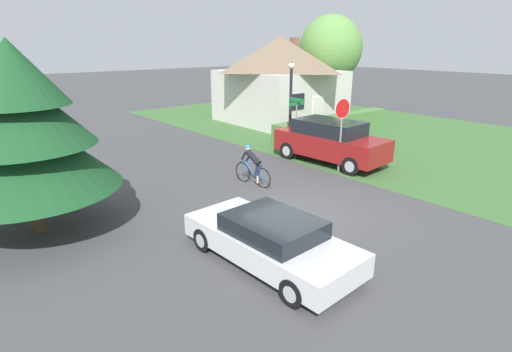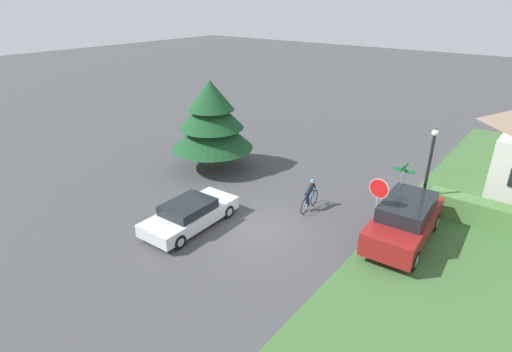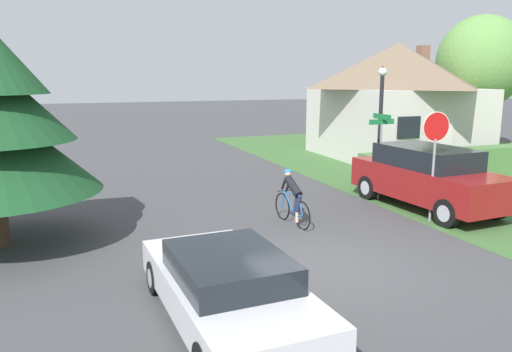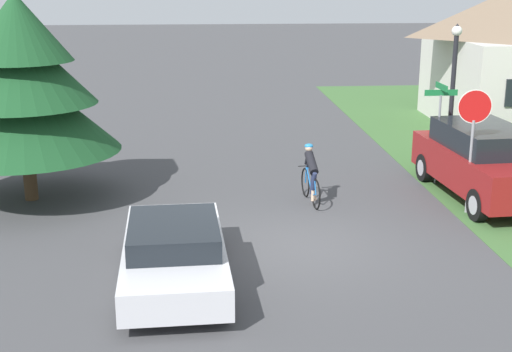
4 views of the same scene
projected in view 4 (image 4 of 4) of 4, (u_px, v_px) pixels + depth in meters
ground_plane at (295, 246)px, 15.11m from camera, size 140.00×140.00×0.00m
sedan_left_lane at (174, 251)px, 13.22m from camera, size 2.03×4.57×1.20m
cyclist at (311, 175)px, 17.84m from camera, size 0.44×1.80×1.48m
parked_suv_right at (483, 161)px, 18.17m from camera, size 2.27×5.06×1.86m
stop_sign at (473, 125)px, 16.65m from camera, size 0.80×0.10×3.00m
street_lamp at (453, 85)px, 20.07m from camera, size 0.29×0.29×4.25m
street_name_sign at (440, 115)px, 19.16m from camera, size 0.90×0.90×2.76m
conifer_tall_near at (22, 85)px, 17.46m from camera, size 4.68×4.68×5.17m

